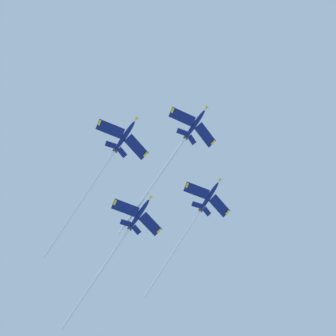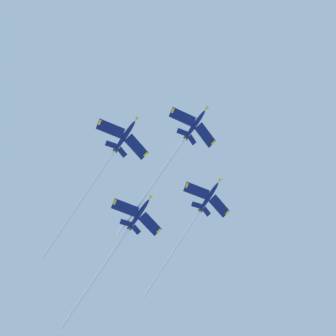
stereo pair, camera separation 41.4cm
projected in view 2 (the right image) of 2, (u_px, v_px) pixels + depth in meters
jet_lead at (177, 150)px, 155.21m from camera, size 48.09×20.13×25.63m
jet_left_wing at (198, 213)px, 159.77m from camera, size 44.61×20.12×23.38m
jet_right_wing at (110, 158)px, 148.65m from camera, size 48.81×20.12×26.86m
jet_slot at (123, 238)px, 152.38m from camera, size 48.10×20.13×25.35m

